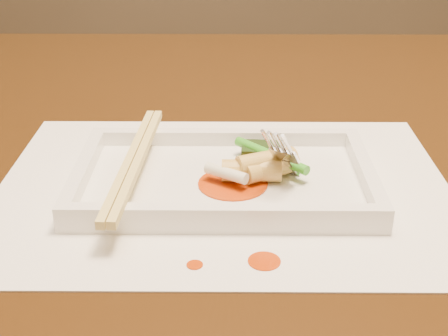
{
  "coord_description": "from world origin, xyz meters",
  "views": [
    {
      "loc": [
        0.09,
        -0.57,
        1.01
      ],
      "look_at": [
        0.09,
        -0.09,
        0.77
      ],
      "focal_mm": 50.0,
      "sensor_mm": 36.0,
      "label": 1
    }
  ],
  "objects_px": {
    "table": "(141,232)",
    "plate_base": "(224,182)",
    "chopstick_a": "(130,160)",
    "fork": "(306,92)",
    "placemat": "(224,187)"
  },
  "relations": [
    {
      "from": "table",
      "to": "plate_base",
      "type": "distance_m",
      "value": 0.16
    },
    {
      "from": "chopstick_a",
      "to": "fork",
      "type": "relative_size",
      "value": 1.56
    },
    {
      "from": "placemat",
      "to": "fork",
      "type": "height_order",
      "value": "fork"
    },
    {
      "from": "table",
      "to": "placemat",
      "type": "relative_size",
      "value": 3.5
    },
    {
      "from": "placemat",
      "to": "chopstick_a",
      "type": "bearing_deg",
      "value": 180.0
    },
    {
      "from": "table",
      "to": "placemat",
      "type": "xyz_separation_m",
      "value": [
        0.09,
        -0.09,
        0.1
      ]
    },
    {
      "from": "table",
      "to": "fork",
      "type": "height_order",
      "value": "fork"
    },
    {
      "from": "placemat",
      "to": "chopstick_a",
      "type": "relative_size",
      "value": 1.84
    },
    {
      "from": "table",
      "to": "plate_base",
      "type": "xyz_separation_m",
      "value": [
        0.09,
        -0.09,
        0.11
      ]
    },
    {
      "from": "plate_base",
      "to": "fork",
      "type": "xyz_separation_m",
      "value": [
        0.07,
        0.02,
        0.08
      ]
    },
    {
      "from": "table",
      "to": "fork",
      "type": "bearing_deg",
      "value": -22.96
    },
    {
      "from": "placemat",
      "to": "chopstick_a",
      "type": "distance_m",
      "value": 0.09
    },
    {
      "from": "chopstick_a",
      "to": "fork",
      "type": "height_order",
      "value": "fork"
    },
    {
      "from": "plate_base",
      "to": "chopstick_a",
      "type": "bearing_deg",
      "value": 180.0
    },
    {
      "from": "table",
      "to": "plate_base",
      "type": "bearing_deg",
      "value": -43.48
    }
  ]
}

